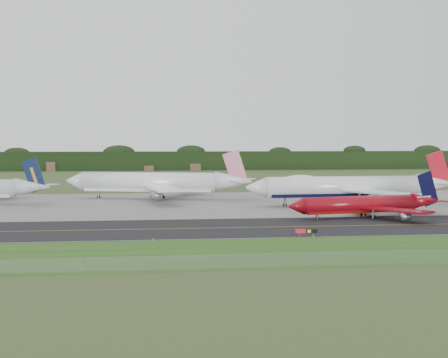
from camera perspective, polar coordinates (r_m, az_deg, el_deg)
ground at (r=147.27m, az=5.88°, el=-4.15°), size 600.00×600.00×0.00m
grass_verge at (r=113.81m, az=9.79°, el=-6.47°), size 400.00×30.00×0.01m
taxiway at (r=143.41m, az=6.24°, el=-4.35°), size 400.00×32.00×0.02m
apron at (r=197.00m, az=2.61°, el=-2.17°), size 400.00×78.00×0.01m
taxiway_centreline at (r=143.41m, az=6.24°, el=-4.35°), size 400.00×0.40×0.00m
taxiway_edge_line at (r=128.52m, az=7.81°, el=-5.28°), size 400.00×0.25×0.00m
perimeter_fence at (r=101.43m, az=11.92°, el=-7.10°), size 320.00×0.10×320.00m
horizon_treeline at (r=417.59m, az=-2.42°, el=1.62°), size 700.00×25.00×12.00m
jet_ba_747 at (r=191.45m, az=11.53°, el=-0.70°), size 66.40×54.99×16.70m
jet_red_737 at (r=163.90m, az=13.02°, el=-2.29°), size 43.28×34.85×11.72m
jet_star_tail at (r=208.62m, az=-6.05°, el=-0.34°), size 62.54×51.28×16.68m
taxiway_sign at (r=129.54m, az=7.53°, el=-4.75°), size 4.50×0.76×1.50m
edge_marker_left at (r=123.38m, az=-6.50°, el=-5.54°), size 0.16×0.16×0.50m
edge_marker_center at (r=127.69m, az=8.19°, el=-5.24°), size 0.16×0.16×0.50m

